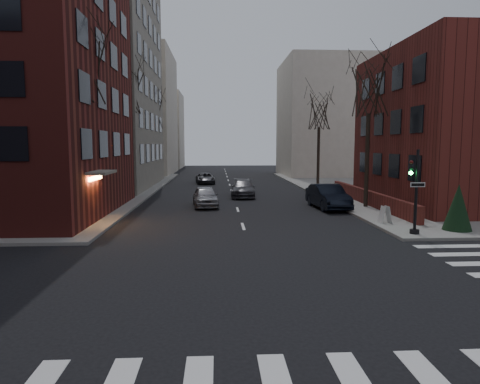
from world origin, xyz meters
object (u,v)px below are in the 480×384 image
object	(u,v)px
tree_right_a	(369,89)
tree_right_b	(319,112)
evergreen_shrub	(458,207)
sandwich_board	(385,214)
tree_left_b	(127,89)
streetlamp_near	(126,146)
tree_left_c	(152,113)
parked_sedan	(328,197)
traffic_signal	(415,197)
car_lane_silver	(205,196)
car_lane_gray	(243,188)
streetlamp_far	(161,146)
tree_left_a	(81,70)
car_lane_far	(205,178)

from	to	relation	value
tree_right_a	tree_right_b	size ratio (longest dim) A/B	1.06
evergreen_shrub	sandwich_board	bearing A→B (deg)	142.63
tree_left_b	tree_right_a	xyz separation A→B (m)	(17.60, -8.00, -0.88)
tree_right_a	streetlamp_near	distance (m)	17.87
tree_left_c	streetlamp_near	xyz separation A→B (m)	(0.60, -18.00, -3.79)
parked_sedan	traffic_signal	bearing A→B (deg)	-83.77
car_lane_silver	car_lane_gray	bearing A→B (deg)	55.69
tree_left_c	traffic_signal	bearing A→B (deg)	-61.64
streetlamp_near	sandwich_board	size ratio (longest dim) A/B	6.79
parked_sedan	sandwich_board	xyz separation A→B (m)	(1.50, -6.27, -0.22)
traffic_signal	tree_right_a	bearing A→B (deg)	84.53
car_lane_silver	car_lane_gray	world-z (taller)	car_lane_silver
tree_right_a	tree_right_b	world-z (taller)	tree_right_a
tree_right_b	tree_right_a	bearing A→B (deg)	-90.00
tree_left_b	evergreen_shrub	distance (m)	26.37
streetlamp_near	streetlamp_far	xyz separation A→B (m)	(0.00, 20.00, 0.00)
tree_left_a	tree_right_a	xyz separation A→B (m)	(17.60, 4.00, -0.44)
tree_right_b	parked_sedan	world-z (taller)	tree_right_b
car_lane_silver	streetlamp_far	bearing A→B (deg)	99.36
car_lane_far	tree_left_a	bearing A→B (deg)	-110.34
tree_right_b	parked_sedan	distance (m)	15.64
car_lane_gray	tree_right_a	bearing A→B (deg)	-38.38
tree_left_c	car_lane_gray	distance (m)	19.15
car_lane_silver	evergreen_shrub	world-z (taller)	evergreen_shrub
streetlamp_near	sandwich_board	bearing A→B (deg)	-32.52
car_lane_gray	evergreen_shrub	xyz separation A→B (m)	(9.70, -15.41, 0.60)
tree_left_a	tree_right_a	bearing A→B (deg)	12.80
evergreen_shrub	tree_left_a	bearing A→B (deg)	167.51
tree_left_c	evergreen_shrub	xyz separation A→B (m)	(19.30, -30.27, -6.73)
tree_right_a	tree_left_c	bearing A→B (deg)	128.66
car_lane_gray	evergreen_shrub	bearing A→B (deg)	-54.46
tree_left_a	car_lane_far	bearing A→B (deg)	75.61
tree_left_b	sandwich_board	xyz separation A→B (m)	(16.50, -14.14, -8.30)
tree_left_c	sandwich_board	world-z (taller)	tree_left_c
tree_left_b	sandwich_board	distance (m)	23.26
tree_left_c	parked_sedan	bearing A→B (deg)	-55.55
tree_right_a	evergreen_shrub	size ratio (longest dim) A/B	4.23
tree_left_b	parked_sedan	world-z (taller)	tree_left_b
tree_right_a	streetlamp_far	size ratio (longest dim) A/B	1.55
tree_left_c	parked_sedan	xyz separation A→B (m)	(15.00, -21.86, -7.20)
tree_left_a	evergreen_shrub	xyz separation A→B (m)	(19.30, -4.27, -7.17)
traffic_signal	tree_right_b	bearing A→B (deg)	87.85
parked_sedan	sandwich_board	distance (m)	6.45
traffic_signal	car_lane_silver	bearing A→B (deg)	133.71
traffic_signal	car_lane_far	distance (m)	30.68
parked_sedan	car_lane_far	size ratio (longest dim) A/B	1.17
tree_right_b	car_lane_far	distance (m)	14.64
traffic_signal	tree_left_c	world-z (taller)	tree_left_c
tree_right_a	car_lane_far	xyz separation A→B (m)	(-11.51, 19.74, -7.43)
tree_left_b	tree_right_b	xyz separation A→B (m)	(17.60, 6.00, -1.33)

